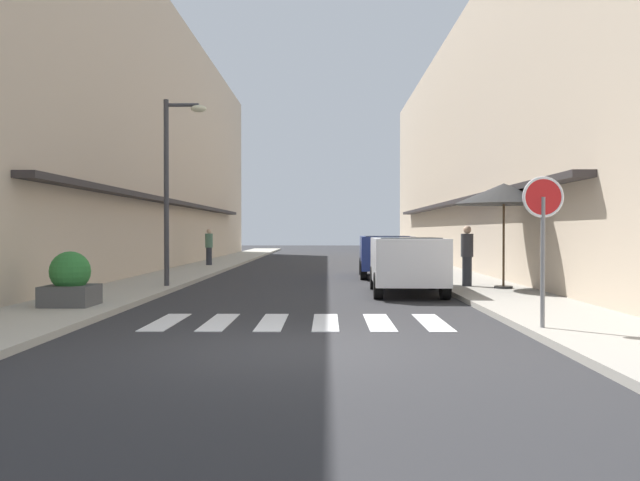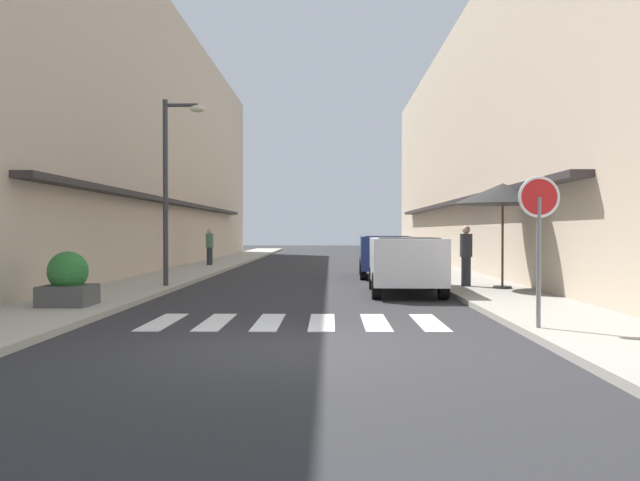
% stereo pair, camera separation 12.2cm
% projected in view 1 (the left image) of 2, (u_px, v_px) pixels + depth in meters
% --- Properties ---
extents(ground_plane, '(96.23, 96.23, 0.00)m').
position_uv_depth(ground_plane, '(315.00, 271.00, 26.35)').
color(ground_plane, '#2B2B2D').
extents(sidewalk_left, '(2.34, 61.24, 0.12)m').
position_uv_depth(sidewalk_left, '(199.00, 269.00, 26.40)').
color(sidewalk_left, '#ADA899').
rests_on(sidewalk_left, ground_plane).
extents(sidewalk_right, '(2.34, 61.24, 0.12)m').
position_uv_depth(sidewalk_right, '(432.00, 270.00, 26.29)').
color(sidewalk_right, '#9E998E').
rests_on(sidewalk_right, ground_plane).
extents(building_row_left, '(5.50, 41.37, 11.13)m').
position_uv_depth(building_row_left, '(119.00, 140.00, 27.55)').
color(building_row_left, '#C6B299').
rests_on(building_row_left, ground_plane).
extents(building_row_right, '(5.50, 41.37, 10.50)m').
position_uv_depth(building_row_right, '(514.00, 147.00, 27.37)').
color(building_row_right, '#C6B299').
rests_on(building_row_right, ground_plane).
extents(crosswalk, '(5.20, 2.20, 0.01)m').
position_uv_depth(crosswalk, '(299.00, 322.00, 11.43)').
color(crosswalk, silver).
rests_on(crosswalk, ground_plane).
extents(parked_car_near, '(1.93, 4.02, 1.47)m').
position_uv_depth(parked_car_near, '(407.00, 259.00, 16.59)').
color(parked_car_near, silver).
rests_on(parked_car_near, ground_plane).
extents(parked_car_mid, '(1.93, 4.06, 1.47)m').
position_uv_depth(parked_car_mid, '(385.00, 251.00, 22.73)').
color(parked_car_mid, navy).
rests_on(parked_car_mid, ground_plane).
extents(round_street_sign, '(0.65, 0.07, 2.36)m').
position_uv_depth(round_street_sign, '(543.00, 212.00, 10.01)').
color(round_street_sign, slate).
rests_on(round_street_sign, sidewalk_right).
extents(street_lamp, '(1.19, 0.28, 5.14)m').
position_uv_depth(street_lamp, '(173.00, 172.00, 17.73)').
color(street_lamp, '#38383D').
rests_on(street_lamp, sidewalk_left).
extents(cafe_umbrella, '(2.65, 2.65, 2.77)m').
position_uv_depth(cafe_umbrella, '(504.00, 194.00, 16.94)').
color(cafe_umbrella, '#262626').
rests_on(cafe_umbrella, sidewalk_right).
extents(planter_corner, '(0.98, 0.98, 1.10)m').
position_uv_depth(planter_corner, '(70.00, 282.00, 12.98)').
color(planter_corner, '#4C4C4C').
rests_on(planter_corner, sidewalk_left).
extents(pedestrian_walking_near, '(0.34, 0.34, 1.66)m').
position_uv_depth(pedestrian_walking_near, '(467.00, 254.00, 17.66)').
color(pedestrian_walking_near, '#282B33').
rests_on(pedestrian_walking_near, sidewalk_right).
extents(pedestrian_walking_far, '(0.34, 0.34, 1.62)m').
position_uv_depth(pedestrian_walking_far, '(209.00, 246.00, 28.72)').
color(pedestrian_walking_far, '#282B33').
rests_on(pedestrian_walking_far, sidewalk_left).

